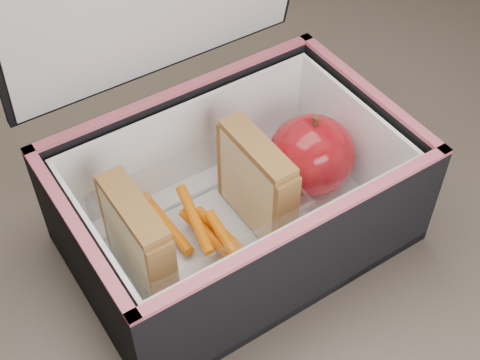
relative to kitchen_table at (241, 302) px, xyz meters
name	(u,v)px	position (x,y,z in m)	size (l,w,h in m)	color
kitchen_table	(241,302)	(0.00, 0.00, 0.00)	(1.20, 0.80, 0.75)	brown
lunch_bag	(234,189)	(0.00, 0.02, 0.15)	(0.30, 0.24, 0.30)	black
plastic_tub	(200,224)	(-0.03, 0.01, 0.14)	(0.16, 0.11, 0.07)	white
sandwich_left	(138,241)	(-0.09, 0.01, 0.15)	(0.02, 0.08, 0.09)	#DBBC8A
sandwich_right	(256,183)	(0.03, 0.01, 0.15)	(0.02, 0.09, 0.10)	#DBBC8A
carrot_sticks	(208,233)	(-0.03, 0.01, 0.12)	(0.05, 0.15, 0.03)	#D35B00
paper_napkin	(307,185)	(0.09, 0.02, 0.11)	(0.07, 0.07, 0.01)	white
red_apple	(311,155)	(0.09, 0.02, 0.15)	(0.11, 0.11, 0.09)	maroon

